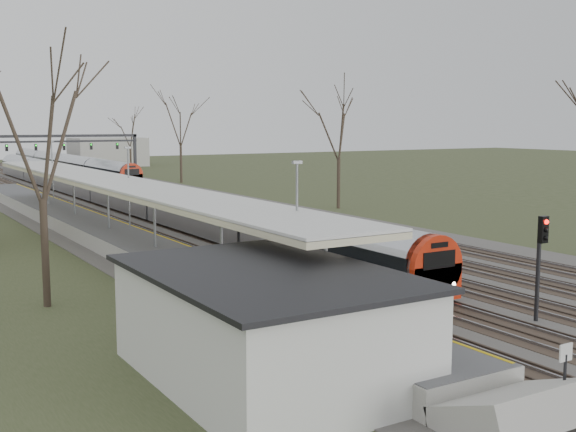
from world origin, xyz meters
The scene contains 11 objects.
track_bed centered at (0.26, 55.00, 0.06)m, with size 24.00×160.00×0.22m.
platform centered at (-9.05, 37.50, 0.50)m, with size 3.50×69.00×1.00m, color #9E9B93.
canopy centered at (-9.05, 32.99, 3.93)m, with size 4.10×50.00×3.11m.
station_building centered at (-12.50, 8.00, 1.60)m, with size 6.00×9.00×3.20m, color silver.
signal_gantry centered at (0.29, 84.99, 4.91)m, with size 21.00×0.59×6.08m.
tree_west_near centered at (-16.00, 20.00, 7.29)m, with size 5.00×5.00×10.30m.
tree_east_far centered at (14.00, 42.00, 7.29)m, with size 5.00×5.00×10.30m.
train_near centered at (-2.50, 56.43, 1.48)m, with size 2.62×90.21×3.05m.
train_far centered at (4.50, 98.86, 1.48)m, with size 2.62×60.21×3.05m.
passenger centered at (-8.99, 6.67, 1.76)m, with size 0.55×0.36×1.52m, color #3B3262.
signal_post centered at (-0.75, 8.01, 2.72)m, with size 0.35×0.45×4.10m.
Camera 1 is at (-22.46, -9.74, 7.49)m, focal length 45.00 mm.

